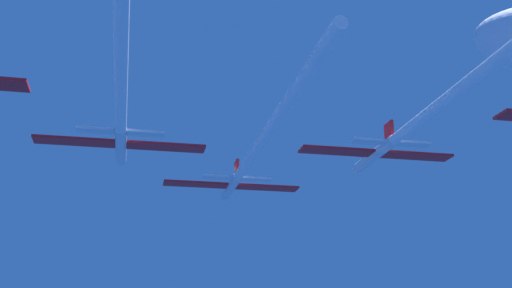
% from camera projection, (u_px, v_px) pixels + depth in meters
% --- Properties ---
extents(jet_lead, '(19.46, 58.05, 3.22)m').
position_uv_depth(jet_lead, '(252.00, 155.00, 77.58)').
color(jet_lead, white).
extents(jet_left_wing, '(19.46, 62.39, 3.22)m').
position_uv_depth(jet_left_wing, '(121.00, 86.00, 57.70)').
color(jet_left_wing, white).
extents(jet_right_wing, '(19.46, 59.21, 3.22)m').
position_uv_depth(jet_right_wing, '(435.00, 108.00, 64.35)').
color(jet_right_wing, white).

